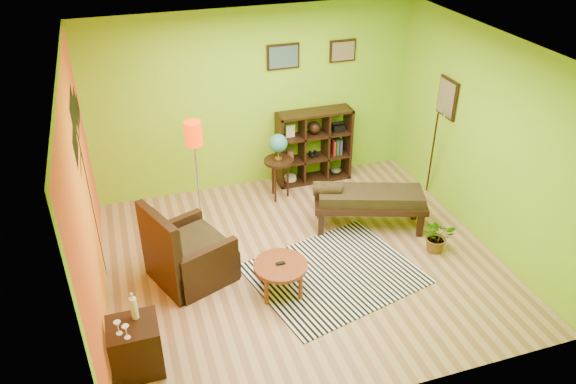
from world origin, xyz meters
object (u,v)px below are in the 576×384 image
object	(u,v)px
coffee_table	(280,268)
side_cabinet	(136,347)
cube_shelf	(315,146)
floor_lamp	(194,143)
globe_table	(278,151)
armchair	(187,256)
potted_plant	(437,239)
bench	(367,199)

from	to	relation	value
coffee_table	side_cabinet	distance (m)	1.90
side_cabinet	cube_shelf	size ratio (longest dim) A/B	0.76
floor_lamp	globe_table	bearing A→B (deg)	18.02
armchair	potted_plant	world-z (taller)	armchair
coffee_table	bench	xyz separation A→B (m)	(1.57, 0.95, 0.12)
armchair	potted_plant	size ratio (longest dim) A/B	2.43
globe_table	cube_shelf	xyz separation A→B (m)	(0.72, 0.37, -0.21)
side_cabinet	bench	world-z (taller)	side_cabinet
coffee_table	side_cabinet	size ratio (longest dim) A/B	0.72
coffee_table	cube_shelf	bearing A→B (deg)	61.45
armchair	bench	bearing A→B (deg)	7.95
coffee_table	cube_shelf	world-z (taller)	cube_shelf
cube_shelf	bench	xyz separation A→B (m)	(0.22, -1.53, -0.14)
armchair	potted_plant	bearing A→B (deg)	-7.97
coffee_table	floor_lamp	world-z (taller)	floor_lamp
globe_table	potted_plant	bearing A→B (deg)	-50.93
side_cabinet	floor_lamp	distance (m)	2.83
bench	side_cabinet	bearing A→B (deg)	-153.35
cube_shelf	potted_plant	xyz separation A→B (m)	(0.88, -2.35, -0.42)
floor_lamp	globe_table	xyz separation A→B (m)	(1.29, 0.42, -0.50)
coffee_table	side_cabinet	bearing A→B (deg)	-157.83
floor_lamp	globe_table	world-z (taller)	floor_lamp
armchair	coffee_table	bearing A→B (deg)	-29.93
globe_table	cube_shelf	world-z (taller)	cube_shelf
armchair	cube_shelf	xyz separation A→B (m)	(2.38, 1.89, 0.27)
coffee_table	bench	distance (m)	1.84
cube_shelf	globe_table	bearing A→B (deg)	-152.68
coffee_table	potted_plant	xyz separation A→B (m)	(2.24, 0.13, -0.16)
side_cabinet	globe_table	world-z (taller)	globe_table
bench	coffee_table	bearing A→B (deg)	-148.72
side_cabinet	bench	bearing A→B (deg)	26.65
potted_plant	cube_shelf	bearing A→B (deg)	110.57
side_cabinet	globe_table	xyz separation A→B (m)	(2.39, 2.83, 0.51)
cube_shelf	potted_plant	bearing A→B (deg)	-69.43
floor_lamp	cube_shelf	xyz separation A→B (m)	(2.02, 0.79, -0.71)
coffee_table	side_cabinet	world-z (taller)	side_cabinet
side_cabinet	floor_lamp	xyz separation A→B (m)	(1.10, 2.41, 1.01)
floor_lamp	cube_shelf	bearing A→B (deg)	21.50
floor_lamp	potted_plant	size ratio (longest dim) A/B	3.45
bench	globe_table	bearing A→B (deg)	129.14
armchair	cube_shelf	bearing A→B (deg)	38.51
potted_plant	floor_lamp	bearing A→B (deg)	151.74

